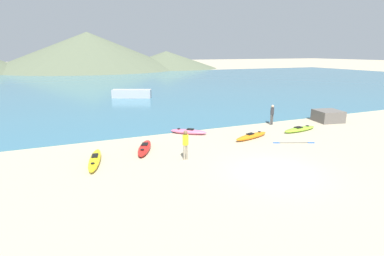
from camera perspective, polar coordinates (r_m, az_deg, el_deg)
The scene contains 14 objects.
ground_plane at distance 15.84m, azimuth 15.46°, elevation -8.12°, with size 400.00×400.00×0.00m, color tan.
bay_water at distance 56.53m, azimuth -13.57°, elevation 7.99°, with size 160.00×70.00×0.06m, color teal.
far_hill_midleft at distance 111.27m, azimuth -19.19°, elevation 13.73°, with size 62.21×62.21×12.38m, color #5B664C.
far_hill_midright at distance 112.57m, azimuth -4.90°, elevation 12.84°, with size 36.80×36.80×6.09m, color #5B664C.
kayak_on_sand_0 at distance 21.33m, azimuth 11.26°, elevation -1.53°, with size 3.13×1.41×0.40m.
kayak_on_sand_1 at distance 24.38m, azimuth 19.82°, elevation -0.19°, with size 3.32×1.24×0.34m.
kayak_on_sand_2 at distance 18.65m, azimuth -9.03°, elevation -3.75°, with size 1.81×3.13×0.39m.
kayak_on_sand_3 at distance 22.09m, azimuth -0.66°, elevation -0.70°, with size 2.57×2.19×0.40m.
kayak_on_sand_4 at distance 17.31m, azimuth -18.02°, elevation -5.77°, with size 1.26×3.63×0.38m.
person_near_foreground at distance 16.68m, azimuth -1.24°, elevation -2.88°, with size 0.34×0.28×1.70m.
person_near_waterline at distance 25.60m, azimuth 15.02°, elevation 2.70°, with size 0.34×0.28×1.68m.
moored_boat_0 at distance 40.03m, azimuth -11.40°, elevation 6.44°, with size 5.11×3.22×1.07m.
loose_paddle at distance 21.10m, azimuth 18.82°, elevation -2.68°, with size 2.63×1.24×0.03m.
shoreline_rock at distance 28.51m, azimuth 24.48°, elevation 2.10°, with size 1.96×2.08×0.99m, color #605B56.
Camera 1 is at (-9.37, -11.32, 5.92)m, focal length 28.00 mm.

